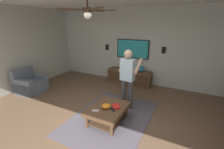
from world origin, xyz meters
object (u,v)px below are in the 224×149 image
Objects in this scene: tv at (133,49)px; person_standing at (128,76)px; remote_white at (95,111)px; book at (116,106)px; armchair at (30,84)px; media_console at (129,77)px; wall_speaker_left at (164,50)px; bowl at (106,106)px; vase_round at (141,69)px; remote_black at (113,110)px; wall_speaker_right at (107,47)px; ceiling_fan at (88,11)px; coffee_table at (108,111)px.

tv reaches higher than person_standing.
tv is 3.27m from remote_white.
person_standing reaches higher than remote_white.
armchair is at bearing 46.71° from book.
media_console is 7.73× the size of wall_speaker_left.
bowl is at bearing -11.86° from armchair.
tv is at bearing 63.45° from vase_round.
remote_black is at bearing -171.51° from remote_white.
remote_white is at bearing 168.49° from person_standing.
wall_speaker_right is (3.14, 1.42, 0.91)m from remote_white.
ceiling_fan reaches higher than remote_white.
book is (0.14, -0.19, -0.03)m from bowl.
coffee_table is 3.13m from wall_speaker_left.
armchair is at bearing -50.44° from media_console.
person_standing is at bearing 16.95° from tv.
remote_black is 0.68× the size of wall_speaker_left.
armchair is at bearing 102.62° from person_standing.
book is at bearing -174.39° from person_standing.
bowl reaches higher than remote_white.
wall_speaker_left reaches higher than vase_round.
armchair is 3.13m from remote_white.
wall_speaker_left is at bearing -21.20° from ceiling_fan.
book is at bearing 169.42° from wall_speaker_left.
wall_speaker_right is at bearing 28.30° from bowl.
ceiling_fan is at bearing 87.49° from bowl.
vase_round reaches higher than coffee_table.
media_console is at bearing 102.46° from wall_speaker_left.
bowl is at bearing -146.56° from remote_black.
armchair is 3.60m from ceiling_fan.
tv is 2.97m from book.
ceiling_fan is (-2.88, -1.15, 1.19)m from wall_speaker_right.
person_standing is 1.43× the size of ceiling_fan.
remote_black is (0.22, -0.32, 0.00)m from remote_white.
ceiling_fan is (0.25, 0.27, 2.10)m from remote_white.
bowl is 1.44× the size of remote_black.
armchair is 3.24m from coffee_table.
media_console is 1.09m from tv.
bowl is 0.28m from remote_white.
vase_round is (2.89, -0.17, 0.25)m from remote_white.
tv is 5.75× the size of wall_speaker_right.
armchair is 0.52× the size of media_console.
book is (-2.75, -0.63, -0.92)m from tv.
ceiling_fan reaches higher than coffee_table.
bowl is at bearing -151.70° from wall_speaker_right.
bowl is 0.98× the size of wall_speaker_left.
wall_speaker_left is (2.85, -0.69, 1.08)m from coffee_table.
coffee_table is 0.16m from bowl.
bowl is at bearing 166.33° from wall_speaker_left.
vase_round reaches higher than remote_white.
armchair reaches higher than bowl.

